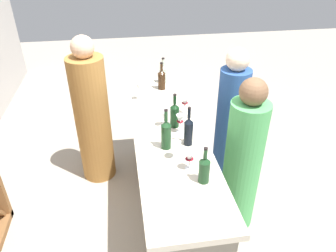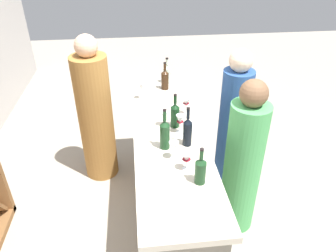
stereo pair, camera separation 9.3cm
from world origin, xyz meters
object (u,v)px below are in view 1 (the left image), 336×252
wine_bottle_second_left_olive_green (166,134)px  wine_bottle_rightmost_amber_brown (162,79)px  person_left_guest (243,163)px  wine_glass_near_center (180,121)px  wine_glass_near_left (185,103)px  person_right_guest (92,118)px  wine_glass_near_right (189,158)px  person_center_guest (230,122)px  wine_bottle_second_right_dark_green (175,114)px  wine_bottle_center_near_black (188,131)px  wine_glass_far_right (139,88)px  wine_bottle_leftmost_olive_green (204,169)px  wine_bottle_far_right_clear_pale (163,73)px  wine_glass_far_center (164,116)px  wine_glass_far_left (176,146)px

wine_bottle_second_left_olive_green → wine_bottle_rightmost_amber_brown: (1.05, -0.11, -0.02)m
person_left_guest → wine_glass_near_center: bearing=-15.7°
wine_glass_near_left → person_right_guest: size_ratio=0.10×
wine_bottle_rightmost_amber_brown → wine_glass_near_right: size_ratio=2.08×
wine_glass_near_right → wine_glass_near_center: bearing=-3.0°
wine_bottle_second_left_olive_green → wine_glass_near_center: (0.20, -0.15, -0.02)m
wine_glass_near_center → person_center_guest: bearing=-50.5°
wine_bottle_second_right_dark_green → wine_bottle_center_near_black: bearing=-167.8°
person_right_guest → wine_glass_near_right: bearing=-46.3°
wine_bottle_center_near_black → wine_glass_far_right: wine_bottle_center_near_black is taller
wine_glass_far_right → wine_bottle_leftmost_olive_green: bearing=-165.6°
wine_bottle_center_near_black → wine_bottle_rightmost_amber_brown: (1.03, 0.06, -0.01)m
wine_bottle_center_near_black → wine_bottle_far_right_clear_pale: size_ratio=1.17×
wine_bottle_far_right_clear_pale → person_right_guest: person_right_guest is taller
wine_bottle_leftmost_olive_green → wine_bottle_rightmost_amber_brown: (1.47, 0.08, 0.01)m
person_left_guest → person_right_guest: person_right_guest is taller
person_left_guest → wine_glass_near_right: bearing=30.3°
wine_bottle_far_right_clear_pale → person_right_guest: bearing=107.4°
wine_bottle_second_right_dark_green → wine_glass_near_center: wine_bottle_second_right_dark_green is taller
wine_bottle_leftmost_olive_green → wine_glass_far_center: (0.74, 0.16, -0.01)m
wine_glass_near_right → wine_glass_far_left: (0.14, 0.07, 0.01)m
wine_bottle_second_left_olive_green → person_right_guest: (0.96, 0.63, -0.36)m
wine_bottle_far_right_clear_pale → wine_glass_near_center: 1.01m
wine_glass_near_center → wine_glass_near_left: bearing=-18.2°
wine_glass_near_left → person_center_guest: person_center_guest is taller
wine_bottle_center_near_black → wine_bottle_rightmost_amber_brown: 1.03m
wine_glass_near_left → wine_bottle_center_near_black: bearing=172.0°
wine_bottle_rightmost_amber_brown → wine_bottle_second_right_dark_green: bearing=-179.6°
wine_bottle_second_right_dark_green → wine_glass_near_center: size_ratio=1.85×
wine_bottle_leftmost_olive_green → wine_glass_near_right: 0.16m
wine_bottle_far_right_clear_pale → wine_glass_far_left: size_ratio=1.94×
wine_bottle_second_right_dark_green → wine_glass_near_right: wine_bottle_second_right_dark_green is taller
wine_glass_near_left → wine_glass_far_center: wine_glass_near_left is taller
wine_bottle_leftmost_olive_green → wine_bottle_second_left_olive_green: size_ratio=0.82×
wine_bottle_second_left_olive_green → person_right_guest: bearing=33.1°
wine_glass_far_center → person_right_guest: person_right_guest is taller
wine_glass_near_center → wine_bottle_rightmost_amber_brown: bearing=2.3°
wine_glass_far_center → person_left_guest: 0.79m
wine_glass_near_center → wine_bottle_second_left_olive_green: bearing=143.8°
wine_bottle_far_right_clear_pale → person_center_guest: size_ratio=0.19×
wine_bottle_second_left_olive_green → wine_glass_near_left: (0.50, -0.24, -0.02)m
wine_glass_far_center → person_center_guest: (0.41, -0.76, -0.37)m
person_center_guest → wine_bottle_center_near_black: bearing=38.6°
wine_glass_near_center → wine_glass_far_center: (0.12, 0.12, -0.01)m
wine_bottle_second_left_olive_green → wine_glass_near_right: 0.31m
wine_bottle_rightmost_amber_brown → wine_glass_far_left: 1.20m
wine_glass_far_center → wine_glass_near_center: bearing=-135.1°
wine_glass_near_left → person_right_guest: 1.05m
wine_bottle_far_right_clear_pale → person_right_guest: size_ratio=0.18×
wine_bottle_second_left_olive_green → person_left_guest: size_ratio=0.23×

